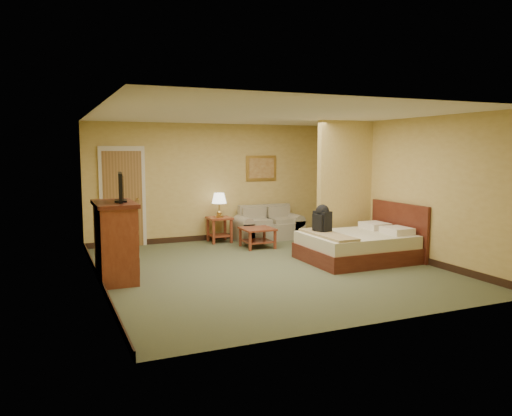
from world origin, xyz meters
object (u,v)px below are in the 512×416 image
bed (359,245)px  coffee_table (257,233)px  loveseat (268,228)px  dresser (115,241)px

bed → coffee_table: bearing=123.8°
loveseat → bed: bed is taller
coffee_table → dresser: dresser is taller
bed → dresser: bearing=175.6°
loveseat → coffee_table: 1.03m
loveseat → coffee_table: size_ratio=2.35×
loveseat → dresser: bearing=-147.6°
coffee_table → bed: 2.23m
coffee_table → bed: (1.24, -1.85, -0.01)m
loveseat → coffee_table: (-0.63, -0.81, 0.05)m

